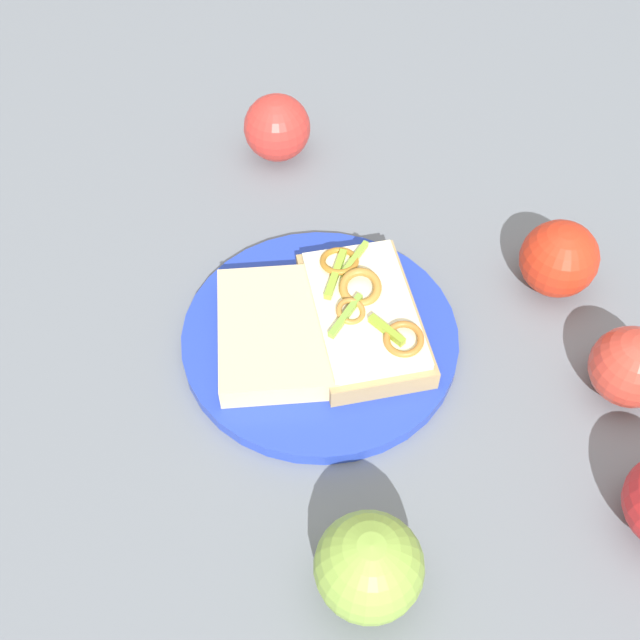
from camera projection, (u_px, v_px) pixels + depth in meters
ground_plane at (320, 342)px, 0.76m from camera, size 2.00×2.00×0.00m
plate at (320, 337)px, 0.75m from camera, size 0.26×0.26×0.01m
sandwich at (364, 315)px, 0.74m from camera, size 0.19×0.16×0.05m
bread_slice_side at (276, 332)px, 0.73m from camera, size 0.17×0.16×0.02m
apple_1 at (631, 367)px, 0.70m from camera, size 0.10×0.10×0.07m
apple_2 at (559, 259)px, 0.77m from camera, size 0.11×0.11×0.08m
apple_3 at (369, 567)px, 0.58m from camera, size 0.09×0.09×0.08m
apple_4 at (277, 128)px, 0.89m from camera, size 0.09×0.09×0.08m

